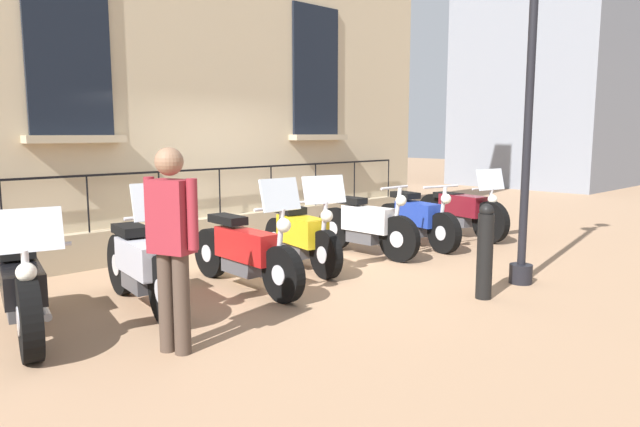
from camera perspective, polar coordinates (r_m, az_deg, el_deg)
ground_plane at (r=8.17m, az=-2.33°, el=-5.23°), size 60.00×60.00×0.00m
motorcycle_black at (r=6.00m, az=-27.27°, el=-6.73°), size 2.09×0.86×1.26m
motorcycle_silver at (r=6.43m, az=-17.08°, el=-4.99°), size 2.09×0.72×1.39m
motorcycle_red at (r=6.98m, az=-7.38°, el=-3.83°), size 2.17×0.60×1.37m
motorcycle_yellow at (r=7.93m, az=-1.84°, el=-2.28°), size 1.91×0.82×1.32m
motorcycle_white at (r=8.85m, az=4.56°, el=-1.29°), size 1.97×0.60×1.10m
motorcycle_blue at (r=9.67m, az=9.50°, el=-0.66°), size 1.97×0.83×1.05m
motorcycle_maroon at (r=10.68m, az=13.75°, el=0.18°), size 2.09×0.82×1.26m
lamppost at (r=7.56m, az=20.19°, el=16.41°), size 0.28×0.98×5.04m
bollard at (r=6.76m, az=15.93°, el=-3.58°), size 0.18×0.18×1.08m
pedestrian_standing at (r=4.98m, az=-14.39°, el=-2.34°), size 0.50×0.33×1.75m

